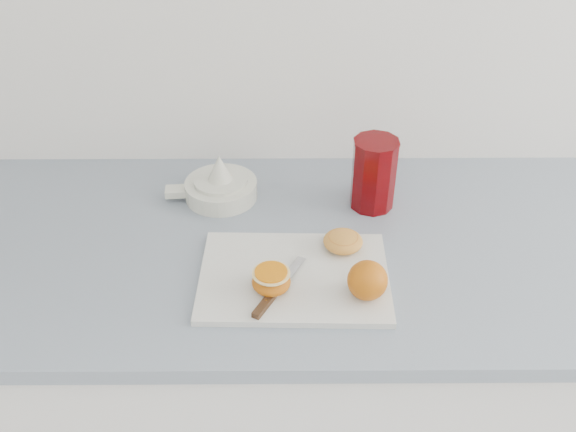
{
  "coord_description": "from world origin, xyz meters",
  "views": [
    {
      "loc": [
        -0.09,
        0.74,
        1.64
      ],
      "look_at": [
        -0.09,
        1.68,
        0.96
      ],
      "focal_mm": 40.0,
      "sensor_mm": 36.0,
      "label": 1
    }
  ],
  "objects_px": {
    "cutting_board": "(294,277)",
    "citrus_juicer": "(220,186)",
    "half_orange": "(271,281)",
    "red_tumbler": "(374,176)",
    "counter": "(281,391)"
  },
  "relations": [
    {
      "from": "cutting_board",
      "to": "citrus_juicer",
      "type": "xyz_separation_m",
      "value": [
        -0.15,
        0.26,
        0.02
      ]
    },
    {
      "from": "cutting_board",
      "to": "half_orange",
      "type": "height_order",
      "value": "half_orange"
    },
    {
      "from": "half_orange",
      "to": "citrus_juicer",
      "type": "bearing_deg",
      "value": 110.29
    },
    {
      "from": "half_orange",
      "to": "red_tumbler",
      "type": "relative_size",
      "value": 0.44
    },
    {
      "from": "counter",
      "to": "citrus_juicer",
      "type": "relative_size",
      "value": 12.76
    },
    {
      "from": "half_orange",
      "to": "red_tumbler",
      "type": "bearing_deg",
      "value": 53.33
    },
    {
      "from": "half_orange",
      "to": "red_tumbler",
      "type": "distance_m",
      "value": 0.34
    },
    {
      "from": "counter",
      "to": "red_tumbler",
      "type": "xyz_separation_m",
      "value": [
        0.19,
        0.12,
        0.51
      ]
    },
    {
      "from": "counter",
      "to": "cutting_board",
      "type": "xyz_separation_m",
      "value": [
        0.03,
        -0.11,
        0.45
      ]
    },
    {
      "from": "cutting_board",
      "to": "red_tumbler",
      "type": "distance_m",
      "value": 0.29
    },
    {
      "from": "counter",
      "to": "cutting_board",
      "type": "bearing_deg",
      "value": -77.17
    },
    {
      "from": "counter",
      "to": "red_tumbler",
      "type": "height_order",
      "value": "red_tumbler"
    },
    {
      "from": "half_orange",
      "to": "counter",
      "type": "bearing_deg",
      "value": 85.08
    },
    {
      "from": "citrus_juicer",
      "to": "red_tumbler",
      "type": "relative_size",
      "value": 1.27
    },
    {
      "from": "half_orange",
      "to": "citrus_juicer",
      "type": "distance_m",
      "value": 0.32
    }
  ]
}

